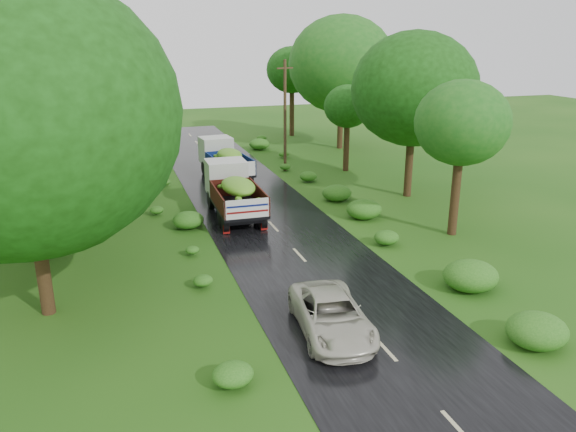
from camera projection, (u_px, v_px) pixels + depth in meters
name	position (u px, v px, depth m)	size (l,w,h in m)	color
ground	(384.00, 348.00, 17.27)	(120.00, 120.00, 0.00)	#1B4C10
road	(325.00, 283.00, 21.79)	(6.50, 80.00, 0.02)	black
road_lines	(316.00, 272.00, 22.69)	(0.12, 69.60, 0.00)	#BFB78C
truck_near	(233.00, 189.00, 29.41)	(2.31, 6.23, 2.60)	black
truck_far	(224.00, 158.00, 37.00)	(2.66, 6.13, 2.50)	black
car	(332.00, 315.00, 17.95)	(2.08, 4.51, 1.25)	beige
utility_pole	(285.00, 115.00, 38.50)	(1.28, 0.54, 7.60)	#382616
trees_left	(50.00, 79.00, 31.52)	(7.98, 35.62, 10.03)	black
trees_right	(359.00, 81.00, 39.33)	(6.78, 31.59, 8.74)	black
shrubs	(263.00, 209.00, 29.83)	(11.90, 44.00, 0.70)	#205C15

